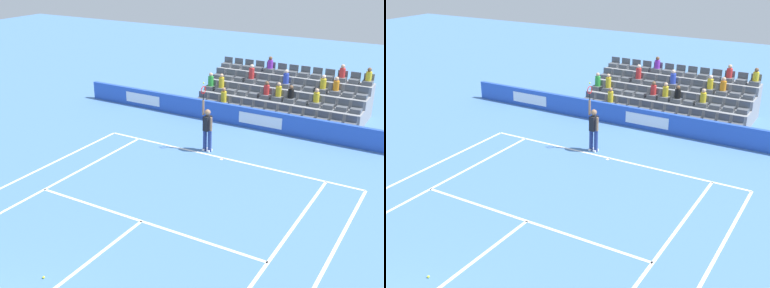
% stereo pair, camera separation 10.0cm
% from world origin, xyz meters
% --- Properties ---
extents(line_baseline, '(10.97, 0.10, 0.01)m').
position_xyz_m(line_baseline, '(0.00, -11.89, 0.00)').
color(line_baseline, white).
rests_on(line_baseline, ground).
extents(line_service, '(8.23, 0.10, 0.01)m').
position_xyz_m(line_service, '(0.00, -6.40, 0.00)').
color(line_service, white).
rests_on(line_service, ground).
extents(line_centre_service, '(0.10, 6.40, 0.01)m').
position_xyz_m(line_centre_service, '(0.00, -3.20, 0.00)').
color(line_centre_service, white).
rests_on(line_centre_service, ground).
extents(line_singles_sideline_left, '(0.10, 11.89, 0.01)m').
position_xyz_m(line_singles_sideline_left, '(4.12, -5.95, 0.00)').
color(line_singles_sideline_left, white).
rests_on(line_singles_sideline_left, ground).
extents(line_singles_sideline_right, '(0.10, 11.89, 0.01)m').
position_xyz_m(line_singles_sideline_right, '(-4.12, -5.95, 0.00)').
color(line_singles_sideline_right, white).
rests_on(line_singles_sideline_right, ground).
extents(line_doubles_sideline_left, '(0.10, 11.89, 0.01)m').
position_xyz_m(line_doubles_sideline_left, '(5.49, -5.95, 0.00)').
color(line_doubles_sideline_left, white).
rests_on(line_doubles_sideline_left, ground).
extents(line_centre_mark, '(0.10, 0.20, 0.01)m').
position_xyz_m(line_centre_mark, '(0.00, -11.79, 0.00)').
color(line_centre_mark, white).
rests_on(line_centre_mark, ground).
extents(sponsor_barrier, '(19.62, 0.22, 0.93)m').
position_xyz_m(sponsor_barrier, '(0.00, -15.67, 0.46)').
color(sponsor_barrier, blue).
rests_on(sponsor_barrier, ground).
extents(tennis_player, '(0.52, 0.39, 2.85)m').
position_xyz_m(tennis_player, '(0.91, -12.22, 0.99)').
color(tennis_player, navy).
rests_on(tennis_player, ground).
extents(stadium_stand, '(8.06, 3.80, 2.52)m').
position_xyz_m(stadium_stand, '(0.00, -18.61, 0.69)').
color(stadium_stand, gray).
rests_on(stadium_stand, ground).
extents(loose_tennis_ball, '(0.07, 0.07, 0.07)m').
position_xyz_m(loose_tennis_ball, '(0.52, -2.93, 0.03)').
color(loose_tennis_ball, '#D1E533').
rests_on(loose_tennis_ball, ground).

